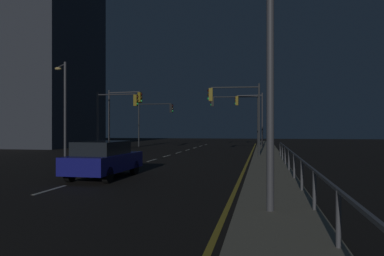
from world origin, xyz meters
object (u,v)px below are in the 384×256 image
(traffic_light_far_center, at_px, (251,110))
(traffic_light_mid_right, at_px, (123,108))
(street_lamp_mid_block, at_px, (277,2))
(street_lamp_median, at_px, (64,100))
(traffic_light_far_left, at_px, (154,115))
(traffic_light_near_left, at_px, (236,105))
(traffic_light_far_right, at_px, (237,109))
(traffic_light_overhead_east, at_px, (115,110))
(car, at_px, (104,159))

(traffic_light_far_center, relative_size, traffic_light_mid_right, 1.00)
(street_lamp_mid_block, relative_size, street_lamp_median, 1.22)
(traffic_light_far_left, bearing_deg, traffic_light_near_left, -52.65)
(traffic_light_far_center, relative_size, traffic_light_near_left, 1.08)
(traffic_light_near_left, height_order, traffic_light_far_left, traffic_light_near_left)
(traffic_light_far_left, height_order, street_lamp_median, street_lamp_median)
(traffic_light_far_center, bearing_deg, traffic_light_far_right, 164.70)
(street_lamp_mid_block, bearing_deg, traffic_light_far_left, 111.33)
(traffic_light_far_center, bearing_deg, traffic_light_overhead_east, -140.16)
(traffic_light_far_left, bearing_deg, traffic_light_far_right, -7.32)
(car, height_order, traffic_light_far_center, traffic_light_far_center)
(car, xyz_separation_m, traffic_light_near_left, (4.72, 12.69, 3.01))
(traffic_light_far_right, height_order, street_lamp_median, street_lamp_median)
(street_lamp_mid_block, xyz_separation_m, street_lamp_median, (-14.68, 16.15, -0.89))
(traffic_light_near_left, distance_m, traffic_light_far_left, 16.85)
(car, bearing_deg, traffic_light_far_right, 80.94)
(street_lamp_median, bearing_deg, traffic_light_mid_right, 76.64)
(street_lamp_mid_block, bearing_deg, traffic_light_far_right, 95.56)
(street_lamp_median, bearing_deg, traffic_light_overhead_east, 67.55)
(traffic_light_near_left, bearing_deg, traffic_light_far_left, 127.35)
(traffic_light_far_center, relative_size, street_lamp_mid_block, 0.67)
(traffic_light_near_left, bearing_deg, traffic_light_mid_right, 155.17)
(traffic_light_far_left, relative_size, street_lamp_mid_block, 0.60)
(traffic_light_mid_right, bearing_deg, traffic_light_far_right, 36.00)
(street_lamp_mid_block, bearing_deg, traffic_light_mid_right, 118.88)
(car, relative_size, street_lamp_median, 0.64)
(traffic_light_mid_right, xyz_separation_m, traffic_light_near_left, (10.70, -4.95, -0.12))
(traffic_light_overhead_east, distance_m, traffic_light_far_center, 14.49)
(traffic_light_near_left, relative_size, traffic_light_far_left, 1.02)
(traffic_light_overhead_east, height_order, traffic_light_near_left, traffic_light_near_left)
(traffic_light_far_right, xyz_separation_m, street_lamp_median, (-11.69, -14.54, 0.10))
(traffic_light_overhead_east, height_order, street_lamp_median, street_lamp_median)
(traffic_light_near_left, bearing_deg, street_lamp_median, -169.25)
(traffic_light_far_right, relative_size, street_lamp_median, 0.80)
(traffic_light_overhead_east, relative_size, traffic_light_far_center, 0.93)
(car, relative_size, traffic_light_far_left, 0.87)
(traffic_light_mid_right, bearing_deg, traffic_light_far_left, 86.78)
(traffic_light_far_left, bearing_deg, traffic_light_mid_right, -93.22)
(traffic_light_far_right, bearing_deg, traffic_light_far_center, -15.30)
(traffic_light_near_left, bearing_deg, traffic_light_far_center, 86.60)
(traffic_light_far_right, xyz_separation_m, street_lamp_mid_block, (2.99, -30.69, 0.99))
(street_lamp_mid_block, bearing_deg, traffic_light_near_left, 96.90)
(traffic_light_overhead_east, xyz_separation_m, traffic_light_far_left, (0.20, 10.90, -0.06))
(car, xyz_separation_m, traffic_light_far_left, (-5.51, 26.09, 2.81))
(traffic_light_overhead_east, xyz_separation_m, traffic_light_far_center, (11.13, 9.28, 0.35))
(traffic_light_far_center, height_order, street_lamp_median, street_lamp_median)
(traffic_light_overhead_east, distance_m, street_lamp_mid_block, 24.58)
(car, distance_m, traffic_light_overhead_east, 16.48)
(car, bearing_deg, street_lamp_median, 126.77)
(traffic_light_mid_right, distance_m, traffic_light_near_left, 11.79)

